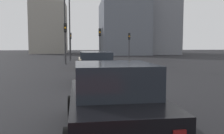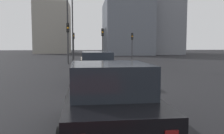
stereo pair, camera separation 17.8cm
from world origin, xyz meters
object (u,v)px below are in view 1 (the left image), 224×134
object	(u,v)px
traffic_light_near_right	(65,35)
street_lamp_far	(65,15)
traffic_light_far_right	(129,40)
car_beige_right_lead	(89,60)
car_grey_right_second	(97,68)
traffic_light_near_left	(100,38)
traffic_light_far_left	(71,40)
car_black_right_third	(113,101)
street_lamp_kerbside	(70,24)

from	to	relation	value
traffic_light_near_right	street_lamp_far	size ratio (longest dim) A/B	0.46
traffic_light_far_right	car_beige_right_lead	bearing A→B (deg)	-19.67
car_grey_right_second	traffic_light_near_left	distance (m)	16.88
car_grey_right_second	traffic_light_near_right	bearing A→B (deg)	13.08
traffic_light_far_left	traffic_light_far_right	bearing A→B (deg)	71.05
street_lamp_far	car_beige_right_lead	bearing A→B (deg)	-159.04
traffic_light_far_left	car_grey_right_second	bearing A→B (deg)	4.19
car_beige_right_lead	street_lamp_far	size ratio (longest dim) A/B	0.50
car_black_right_third	traffic_light_near_right	xyz separation A→B (m)	(20.18, 2.42, 2.21)
car_black_right_third	traffic_light_near_left	distance (m)	24.66
traffic_light_near_left	street_lamp_far	xyz separation A→B (m)	(-2.51, 3.93, 2.32)
traffic_light_far_left	street_lamp_kerbside	xyz separation A→B (m)	(-4.84, -0.15, 1.91)
car_grey_right_second	car_beige_right_lead	bearing A→B (deg)	3.30
car_black_right_third	street_lamp_far	distance (m)	22.61
car_beige_right_lead	car_grey_right_second	xyz separation A→B (m)	(-7.84, -0.23, 0.07)
car_beige_right_lead	traffic_light_far_right	size ratio (longest dim) A/B	1.24
car_black_right_third	traffic_light_near_left	xyz separation A→B (m)	(24.54, -1.34, 2.07)
car_black_right_third	traffic_light_far_right	xyz separation A→B (m)	(28.25, -5.62, 1.82)
traffic_light_far_right	traffic_light_near_left	bearing A→B (deg)	-44.04
car_beige_right_lead	street_lamp_kerbside	bearing A→B (deg)	10.26
car_beige_right_lead	traffic_light_far_right	distance (m)	13.97
traffic_light_near_left	traffic_light_far_left	distance (m)	7.22
car_grey_right_second	street_lamp_kerbside	size ratio (longest dim) A/B	0.58
street_lamp_far	traffic_light_far_right	bearing A→B (deg)	-52.83
car_beige_right_lead	traffic_light_far_left	xyz separation A→B (m)	(15.02, 2.28, 1.96)
traffic_light_near_left	traffic_light_far_right	xyz separation A→B (m)	(3.71, -4.27, -0.24)
car_beige_right_lead	traffic_light_far_left	world-z (taller)	traffic_light_far_left
street_lamp_kerbside	car_black_right_third	bearing A→B (deg)	-174.96
traffic_light_near_left	traffic_light_far_right	size ratio (longest dim) A/B	1.10
car_beige_right_lead	car_black_right_third	world-z (taller)	car_black_right_third
car_beige_right_lead	traffic_light_far_right	bearing A→B (deg)	-26.17
traffic_light_near_right	street_lamp_kerbside	xyz separation A→B (m)	(5.68, -0.14, 1.59)
street_lamp_kerbside	car_grey_right_second	bearing A→B (deg)	-172.56
street_lamp_kerbside	street_lamp_far	size ratio (longest dim) A/B	0.87
traffic_light_near_left	traffic_light_near_right	xyz separation A→B (m)	(-4.36, 3.77, 0.14)
traffic_light_near_left	street_lamp_far	distance (m)	5.21
traffic_light_near_left	street_lamp_far	size ratio (longest dim) A/B	0.44
street_lamp_kerbside	street_lamp_far	distance (m)	3.88
car_black_right_third	traffic_light_near_left	size ratio (longest dim) A/B	1.09
car_beige_right_lead	street_lamp_far	bearing A→B (deg)	19.42
car_beige_right_lead	traffic_light_near_left	size ratio (longest dim) A/B	1.13
car_black_right_third	traffic_light_near_left	bearing A→B (deg)	-4.84
car_black_right_third	street_lamp_far	xyz separation A→B (m)	(22.03, 2.59, 4.39)
car_beige_right_lead	traffic_light_far_right	world-z (taller)	traffic_light_far_right
car_grey_right_second	car_black_right_third	world-z (taller)	car_grey_right_second
car_grey_right_second	traffic_light_far_right	distance (m)	21.24
car_beige_right_lead	traffic_light_near_right	size ratio (longest dim) A/B	1.07
car_beige_right_lead	street_lamp_kerbside	distance (m)	11.10
traffic_light_far_right	street_lamp_far	world-z (taller)	street_lamp_far
traffic_light_near_right	street_lamp_kerbside	world-z (taller)	street_lamp_kerbside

